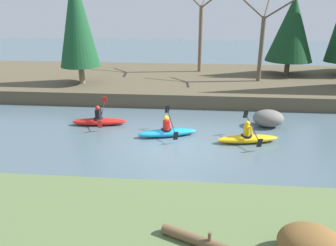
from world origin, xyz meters
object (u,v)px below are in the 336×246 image
(kayaker_trailing, at_px, (100,121))
(driftwood_log, at_px, (201,242))
(kayaker_middle, at_px, (168,132))
(kayaker_lead, at_px, (248,138))
(boulder_midstream, at_px, (268,118))

(kayaker_trailing, distance_m, driftwood_log, 10.32)
(kayaker_middle, height_order, driftwood_log, kayaker_middle)
(kayaker_middle, bearing_deg, kayaker_lead, -23.22)
(boulder_midstream, relative_size, driftwood_log, 0.80)
(kayaker_lead, distance_m, kayaker_trailing, 7.25)
(kayaker_trailing, height_order, boulder_midstream, kayaker_trailing)
(kayaker_lead, relative_size, driftwood_log, 1.49)
(driftwood_log, bearing_deg, kayaker_lead, 97.82)
(kayaker_trailing, bearing_deg, boulder_midstream, -3.41)
(kayaker_middle, xyz_separation_m, boulder_midstream, (4.81, 1.73, 0.20))
(boulder_midstream, distance_m, driftwood_log, 10.14)
(kayaker_middle, bearing_deg, driftwood_log, -95.91)
(driftwood_log, bearing_deg, kayaker_trailing, 142.41)
(kayaker_lead, xyz_separation_m, boulder_midstream, (1.26, 2.15, 0.20))
(kayaker_lead, height_order, kayaker_trailing, same)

